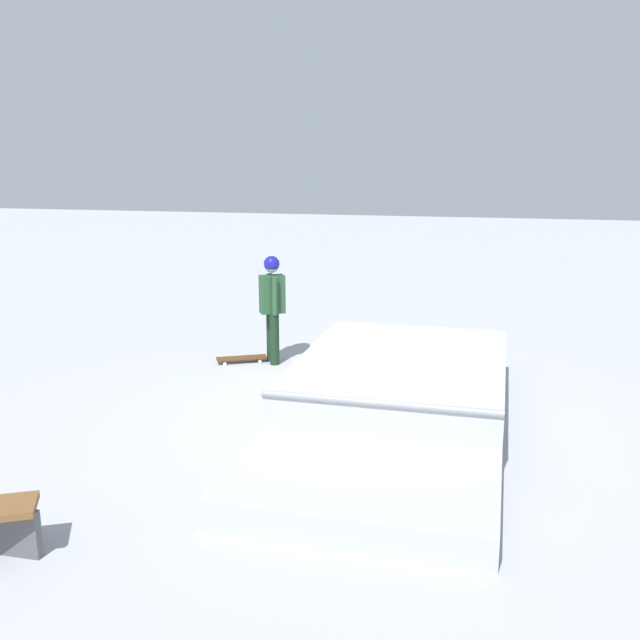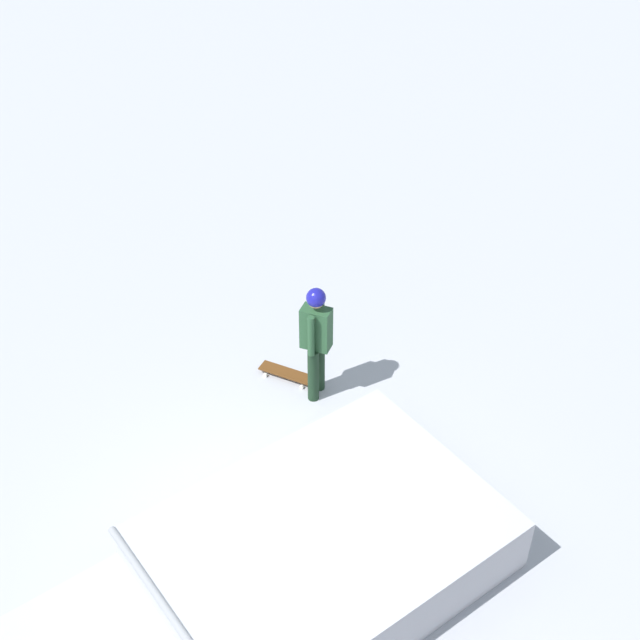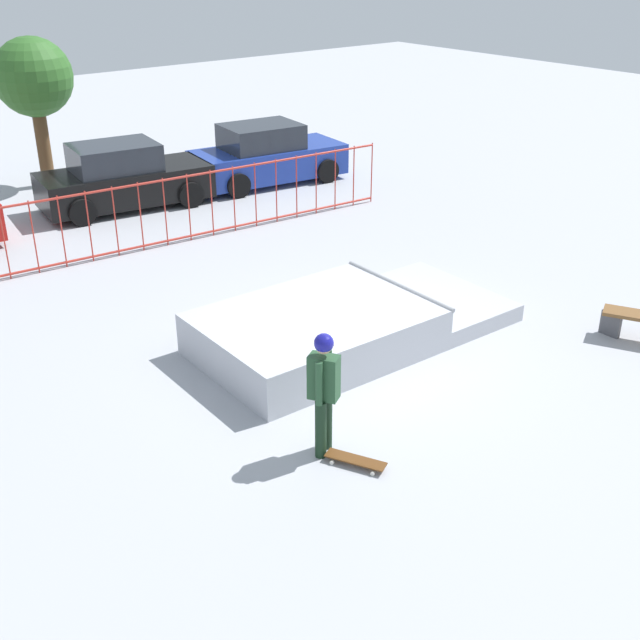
% 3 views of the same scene
% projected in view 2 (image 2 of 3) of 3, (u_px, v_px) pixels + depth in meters
% --- Properties ---
extents(ground_plane, '(60.00, 60.00, 0.00)m').
position_uv_depth(ground_plane, '(277.00, 554.00, 9.62)').
color(ground_plane, '#A8AAB2').
extents(skate_ramp, '(5.46, 2.74, 0.74)m').
position_uv_depth(skate_ramp, '(288.00, 572.00, 9.06)').
color(skate_ramp, '#B0B3BB').
rests_on(skate_ramp, ground).
extents(skater, '(0.39, 0.44, 1.73)m').
position_uv_depth(skater, '(316.00, 335.00, 11.05)').
color(skater, black).
rests_on(skater, ground).
extents(skateboard, '(0.53, 0.81, 0.09)m').
position_uv_depth(skateboard, '(287.00, 373.00, 11.87)').
color(skateboard, '#593314').
rests_on(skateboard, ground).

